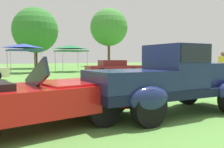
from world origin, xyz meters
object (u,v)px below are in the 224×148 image
object	(u,v)px
neighbor_convertible	(30,99)
show_car_burgundy	(114,68)
spectator_far_side	(223,68)
canopy_tent_left_field	(23,47)
spectator_by_row	(197,66)
feature_pickup_truck	(172,79)
show_car_charcoal	(171,67)
canopy_tent_center_field	(71,48)

from	to	relation	value
neighbor_convertible	show_car_burgundy	distance (m)	14.47
spectator_far_side	canopy_tent_left_field	size ratio (longest dim) A/B	0.59
spectator_by_row	spectator_far_side	xyz separation A→B (m)	(-1.44, -2.86, 0.00)
neighbor_convertible	spectator_by_row	world-z (taller)	spectator_by_row
neighbor_convertible	spectator_far_side	bearing A→B (deg)	15.99
spectator_far_side	canopy_tent_left_field	distance (m)	17.28
neighbor_convertible	feature_pickup_truck	bearing A→B (deg)	-6.44
show_car_burgundy	show_car_charcoal	xyz separation A→B (m)	(6.07, 0.05, -0.00)
show_car_burgundy	show_car_charcoal	size ratio (longest dim) A/B	1.02
neighbor_convertible	spectator_by_row	distance (m)	12.33
neighbor_convertible	canopy_tent_center_field	xyz separation A→B (m)	(7.60, 18.72, 1.84)
feature_pickup_truck	neighbor_convertible	bearing A→B (deg)	173.56
canopy_tent_left_field	neighbor_convertible	bearing A→B (deg)	-99.16
feature_pickup_truck	canopy_tent_left_field	distance (m)	19.10
feature_pickup_truck	spectator_far_side	distance (m)	6.96
show_car_charcoal	spectator_far_side	xyz separation A→B (m)	(-5.10, -8.96, 0.31)
feature_pickup_truck	spectator_far_side	world-z (taller)	feature_pickup_truck
feature_pickup_truck	spectator_by_row	xyz separation A→B (m)	(7.66, 5.97, 0.05)
spectator_by_row	show_car_burgundy	bearing A→B (deg)	111.68
show_car_burgundy	spectator_far_side	bearing A→B (deg)	-83.80
show_car_burgundy	canopy_tent_center_field	world-z (taller)	canopy_tent_center_field
neighbor_convertible	show_car_burgundy	world-z (taller)	neighbor_convertible
spectator_far_side	canopy_tent_left_field	world-z (taller)	canopy_tent_left_field
show_car_charcoal	spectator_by_row	world-z (taller)	spectator_by_row
show_car_burgundy	canopy_tent_center_field	size ratio (longest dim) A/B	1.62
canopy_tent_center_field	show_car_charcoal	bearing A→B (deg)	-44.92
neighbor_convertible	show_car_charcoal	world-z (taller)	neighbor_convertible
spectator_far_side	canopy_tent_center_field	world-z (taller)	canopy_tent_center_field
neighbor_convertible	show_car_burgundy	bearing A→B (deg)	53.64
feature_pickup_truck	neighbor_convertible	world-z (taller)	feature_pickup_truck
feature_pickup_truck	show_car_burgundy	world-z (taller)	feature_pickup_truck
spectator_by_row	canopy_tent_left_field	world-z (taller)	canopy_tent_left_field
show_car_charcoal	show_car_burgundy	bearing A→B (deg)	-179.55
feature_pickup_truck	neighbor_convertible	distance (m)	3.35
canopy_tent_left_field	show_car_charcoal	bearing A→B (deg)	-30.87
neighbor_convertible	canopy_tent_center_field	size ratio (longest dim) A/B	1.64
spectator_by_row	spectator_far_side	distance (m)	3.20
spectator_far_side	canopy_tent_center_field	size ratio (longest dim) A/B	0.60
spectator_by_row	canopy_tent_center_field	size ratio (longest dim) A/B	0.60
spectator_far_side	canopy_tent_center_field	bearing A→B (deg)	96.93
show_car_charcoal	spectator_far_side	world-z (taller)	spectator_far_side
feature_pickup_truck	spectator_by_row	world-z (taller)	feature_pickup_truck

